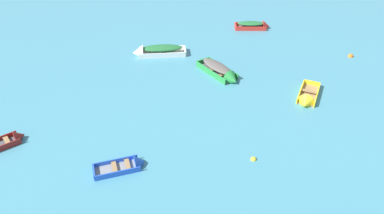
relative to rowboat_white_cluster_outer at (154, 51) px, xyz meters
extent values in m
cube|color=beige|center=(0.71, -0.07, -0.30)|extent=(3.89, 1.64, 0.11)
cube|color=white|center=(0.65, -0.75, -0.14)|extent=(3.94, 0.46, 0.44)
cube|color=white|center=(0.78, 0.62, -0.14)|extent=(3.94, 0.46, 0.44)
cube|color=white|center=(2.68, -0.26, -0.14)|extent=(0.27, 1.36, 0.44)
cone|color=white|center=(-1.33, 0.13, -0.12)|extent=(1.03, 1.40, 1.32)
cube|color=#937047|center=(0.92, -0.09, -0.05)|extent=(0.53, 1.26, 0.03)
ellipsoid|color=#236633|center=(0.71, -0.07, 0.23)|extent=(3.56, 1.55, 0.41)
cube|color=gray|center=(-3.37, -13.60, -0.32)|extent=(2.43, 1.19, 0.09)
cube|color=blue|center=(-3.43, -13.11, -0.19)|extent=(2.43, 0.35, 0.35)
cube|color=blue|center=(-3.32, -14.09, -0.19)|extent=(2.43, 0.35, 0.35)
cube|color=blue|center=(-4.58, -13.74, -0.19)|extent=(0.22, 0.97, 0.35)
cone|color=blue|center=(-2.11, -13.45, -0.17)|extent=(0.67, 1.00, 0.94)
cube|color=#937047|center=(-3.50, -13.61, -0.12)|extent=(0.36, 0.90, 0.03)
cube|color=#937047|center=(-2.79, -13.53, -0.12)|extent=(0.36, 0.90, 0.03)
cube|color=#99754C|center=(10.20, -8.55, -0.31)|extent=(2.47, 2.92, 0.10)
cube|color=yellow|center=(10.68, -8.87, -0.16)|extent=(1.71, 2.44, 0.39)
cube|color=yellow|center=(9.72, -8.22, -0.16)|extent=(1.71, 2.44, 0.39)
cube|color=yellow|center=(11.02, -7.34, -0.16)|extent=(1.00, 0.74, 0.39)
cone|color=yellow|center=(9.34, -9.80, -0.14)|extent=(1.29, 1.18, 1.11)
cube|color=#937047|center=(10.29, -8.42, -0.08)|extent=(1.03, 0.84, 0.03)
cube|color=#4C4C51|center=(10.02, 4.02, -0.31)|extent=(3.01, 1.65, 0.10)
cube|color=red|center=(10.14, 4.60, -0.15)|extent=(2.93, 0.66, 0.41)
cube|color=red|center=(9.91, 3.43, -0.15)|extent=(2.93, 0.66, 0.41)
cube|color=red|center=(8.57, 4.31, -0.15)|extent=(0.35, 1.16, 0.41)
cone|color=red|center=(11.54, 3.71, -0.13)|extent=(0.89, 1.25, 1.14)
cube|color=#937047|center=(9.87, 4.05, -0.07)|extent=(0.51, 1.10, 0.03)
ellipsoid|color=#236633|center=(10.02, 4.02, 0.16)|extent=(2.76, 1.55, 0.31)
cone|color=maroon|center=(-9.07, -9.84, -0.15)|extent=(0.93, 1.06, 0.88)
cube|color=#937047|center=(-9.73, -10.18, -0.10)|extent=(0.61, 0.86, 0.03)
cube|color=#4C4C51|center=(4.55, -4.14, -0.30)|extent=(2.54, 3.67, 0.12)
cube|color=#288C3D|center=(5.13, -3.88, -0.13)|extent=(1.60, 3.34, 0.46)
cube|color=#288C3D|center=(3.98, -4.41, -0.13)|extent=(1.60, 3.34, 0.46)
cube|color=#288C3D|center=(3.79, -2.49, -0.13)|extent=(1.18, 0.64, 0.46)
cone|color=#288C3D|center=(5.34, -5.86, -0.10)|extent=(1.45, 1.27, 1.21)
cube|color=#937047|center=(4.47, -3.97, -0.03)|extent=(1.19, 0.82, 0.03)
cube|color=#937047|center=(4.92, -4.93, -0.03)|extent=(1.19, 0.82, 0.03)
ellipsoid|color=#59514C|center=(4.55, -4.14, 0.24)|extent=(2.36, 3.37, 0.38)
sphere|color=orange|center=(16.50, -3.47, -0.36)|extent=(0.46, 0.46, 0.46)
sphere|color=yellow|center=(4.19, -14.20, -0.36)|extent=(0.34, 0.34, 0.34)
camera|label=1|loc=(-2.02, -28.40, 13.68)|focal=33.91mm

